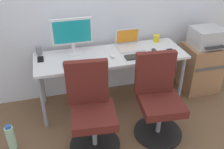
{
  "coord_description": "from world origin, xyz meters",
  "views": [
    {
      "loc": [
        -0.69,
        -2.61,
        2.05
      ],
      "look_at": [
        0.0,
        -0.05,
        0.46
      ],
      "focal_mm": 40.37,
      "sensor_mm": 36.0,
      "label": 1
    }
  ],
  "objects_px": {
    "office_chair_left": "(92,111)",
    "coffee_mug": "(157,38)",
    "side_cabinet": "(200,68)",
    "office_chair_right": "(158,100)",
    "open_laptop": "(129,43)",
    "desktop_monitor": "(72,34)",
    "printer": "(207,37)",
    "water_bottle_on_floor": "(11,137)"
  },
  "relations": [
    {
      "from": "office_chair_left",
      "to": "office_chair_right",
      "type": "relative_size",
      "value": 1.0
    },
    {
      "from": "water_bottle_on_floor",
      "to": "open_laptop",
      "type": "xyz_separation_m",
      "value": [
        1.48,
        0.64,
        0.62
      ]
    },
    {
      "from": "printer",
      "to": "open_laptop",
      "type": "distance_m",
      "value": 1.03
    },
    {
      "from": "printer",
      "to": "coffee_mug",
      "type": "relative_size",
      "value": 4.35
    },
    {
      "from": "printer",
      "to": "office_chair_left",
      "type": "bearing_deg",
      "value": -158.75
    },
    {
      "from": "office_chair_left",
      "to": "open_laptop",
      "type": "bearing_deg",
      "value": 50.42
    },
    {
      "from": "water_bottle_on_floor",
      "to": "printer",
      "type": "bearing_deg",
      "value": 11.46
    },
    {
      "from": "office_chair_left",
      "to": "side_cabinet",
      "type": "xyz_separation_m",
      "value": [
        1.66,
        0.65,
        -0.09
      ]
    },
    {
      "from": "side_cabinet",
      "to": "coffee_mug",
      "type": "bearing_deg",
      "value": 161.4
    },
    {
      "from": "open_laptop",
      "to": "desktop_monitor",
      "type": "bearing_deg",
      "value": 178.92
    },
    {
      "from": "side_cabinet",
      "to": "water_bottle_on_floor",
      "type": "relative_size",
      "value": 2.17
    },
    {
      "from": "printer",
      "to": "coffee_mug",
      "type": "xyz_separation_m",
      "value": [
        -0.61,
        0.21,
        -0.04
      ]
    },
    {
      "from": "office_chair_left",
      "to": "office_chair_right",
      "type": "height_order",
      "value": "same"
    },
    {
      "from": "office_chair_right",
      "to": "side_cabinet",
      "type": "xyz_separation_m",
      "value": [
        0.93,
        0.65,
        -0.09
      ]
    },
    {
      "from": "water_bottle_on_floor",
      "to": "open_laptop",
      "type": "bearing_deg",
      "value": 23.32
    },
    {
      "from": "side_cabinet",
      "to": "water_bottle_on_floor",
      "type": "bearing_deg",
      "value": -168.52
    },
    {
      "from": "office_chair_right",
      "to": "desktop_monitor",
      "type": "height_order",
      "value": "desktop_monitor"
    },
    {
      "from": "desktop_monitor",
      "to": "water_bottle_on_floor",
      "type": "bearing_deg",
      "value": -140.39
    },
    {
      "from": "office_chair_right",
      "to": "printer",
      "type": "distance_m",
      "value": 1.19
    },
    {
      "from": "office_chair_left",
      "to": "coffee_mug",
      "type": "bearing_deg",
      "value": 39.06
    },
    {
      "from": "open_laptop",
      "to": "coffee_mug",
      "type": "relative_size",
      "value": 3.37
    },
    {
      "from": "office_chair_left",
      "to": "open_laptop",
      "type": "relative_size",
      "value": 3.03
    },
    {
      "from": "coffee_mug",
      "to": "side_cabinet",
      "type": "bearing_deg",
      "value": -18.6
    },
    {
      "from": "office_chair_right",
      "to": "coffee_mug",
      "type": "relative_size",
      "value": 10.22
    },
    {
      "from": "desktop_monitor",
      "to": "coffee_mug",
      "type": "relative_size",
      "value": 5.22
    },
    {
      "from": "office_chair_right",
      "to": "side_cabinet",
      "type": "relative_size",
      "value": 1.39
    },
    {
      "from": "printer",
      "to": "open_laptop",
      "type": "height_order",
      "value": "open_laptop"
    },
    {
      "from": "water_bottle_on_floor",
      "to": "open_laptop",
      "type": "distance_m",
      "value": 1.73
    },
    {
      "from": "side_cabinet",
      "to": "water_bottle_on_floor",
      "type": "height_order",
      "value": "side_cabinet"
    },
    {
      "from": "side_cabinet",
      "to": "coffee_mug",
      "type": "relative_size",
      "value": 7.33
    },
    {
      "from": "desktop_monitor",
      "to": "open_laptop",
      "type": "distance_m",
      "value": 0.72
    },
    {
      "from": "desktop_monitor",
      "to": "open_laptop",
      "type": "height_order",
      "value": "desktop_monitor"
    },
    {
      "from": "open_laptop",
      "to": "side_cabinet",
      "type": "bearing_deg",
      "value": -7.37
    },
    {
      "from": "water_bottle_on_floor",
      "to": "open_laptop",
      "type": "relative_size",
      "value": 1.0
    },
    {
      "from": "printer",
      "to": "coffee_mug",
      "type": "distance_m",
      "value": 0.65
    },
    {
      "from": "water_bottle_on_floor",
      "to": "office_chair_right",
      "type": "bearing_deg",
      "value": -5.06
    },
    {
      "from": "coffee_mug",
      "to": "water_bottle_on_floor",
      "type": "bearing_deg",
      "value": -159.32
    },
    {
      "from": "office_chair_left",
      "to": "side_cabinet",
      "type": "height_order",
      "value": "office_chair_left"
    },
    {
      "from": "desktop_monitor",
      "to": "open_laptop",
      "type": "xyz_separation_m",
      "value": [
        0.7,
        -0.01,
        -0.19
      ]
    },
    {
      "from": "office_chair_left",
      "to": "desktop_monitor",
      "type": "bearing_deg",
      "value": 93.73
    },
    {
      "from": "office_chair_left",
      "to": "office_chair_right",
      "type": "distance_m",
      "value": 0.73
    },
    {
      "from": "office_chair_right",
      "to": "printer",
      "type": "height_order",
      "value": "office_chair_right"
    }
  ]
}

